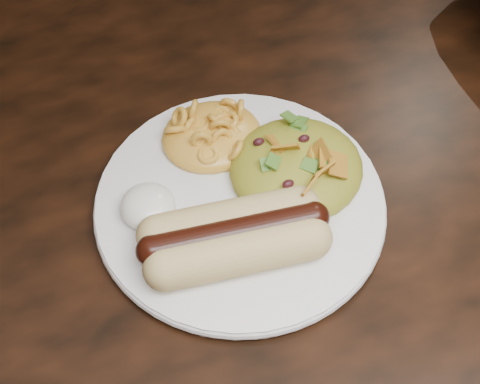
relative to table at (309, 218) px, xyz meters
name	(u,v)px	position (x,y,z in m)	size (l,w,h in m)	color
table	(309,218)	(0.00, 0.00, 0.00)	(1.60, 0.90, 0.75)	black
plate	(240,204)	(-0.08, -0.03, 0.10)	(0.22, 0.22, 0.01)	white
hotdog	(234,236)	(-0.10, -0.07, 0.12)	(0.12, 0.07, 0.03)	#EAC878
mac_and_cheese	(211,127)	(-0.08, 0.03, 0.12)	(0.08, 0.07, 0.03)	#FDAB4C
sour_cream	(147,203)	(-0.14, -0.02, 0.12)	(0.04, 0.04, 0.02)	white
taco_salad	(297,160)	(-0.03, -0.02, 0.12)	(0.10, 0.10, 0.05)	gold
fork	(212,241)	(-0.11, -0.05, 0.09)	(0.02, 0.13, 0.00)	white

